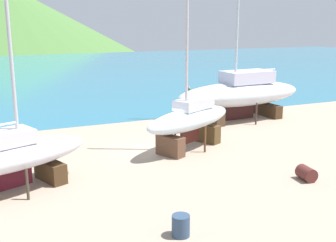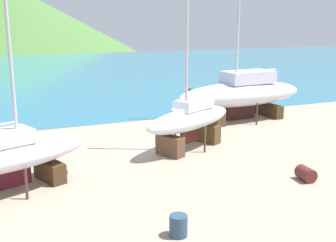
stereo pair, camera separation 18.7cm
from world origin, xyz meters
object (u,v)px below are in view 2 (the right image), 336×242
object	(u,v)px
sailboat_small_center	(242,93)
worker	(190,96)
sailboat_far_slipway	(10,156)
barrel_tipped_left	(306,174)
sailboat_mid_port	(190,119)
barrel_tipped_center	(178,226)

from	to	relation	value
sailboat_small_center	worker	distance (m)	6.53
sailboat_far_slipway	barrel_tipped_left	distance (m)	13.44
sailboat_far_slipway	sailboat_mid_port	world-z (taller)	sailboat_mid_port
barrel_tipped_left	barrel_tipped_center	xyz separation A→B (m)	(-7.70, -2.35, 0.05)
sailboat_small_center	barrel_tipped_left	world-z (taller)	sailboat_small_center
sailboat_far_slipway	sailboat_mid_port	size ratio (longest dim) A/B	0.91
sailboat_small_center	sailboat_far_slipway	distance (m)	18.73
worker	barrel_tipped_left	xyz separation A→B (m)	(-3.08, -18.35, -0.57)
sailboat_mid_port	barrel_tipped_center	world-z (taller)	sailboat_mid_port
worker	barrel_tipped_center	size ratio (longest dim) A/B	2.26
sailboat_mid_port	worker	size ratio (longest dim) A/B	6.71
barrel_tipped_center	barrel_tipped_left	bearing A→B (deg)	16.98
barrel_tipped_center	sailboat_mid_port	bearing A→B (deg)	61.31
barrel_tipped_left	sailboat_small_center	bearing A→B (deg)	70.33
sailboat_far_slipway	sailboat_small_center	bearing A→B (deg)	3.84
sailboat_mid_port	barrel_tipped_center	size ratio (longest dim) A/B	15.19
sailboat_mid_port	barrel_tipped_left	size ratio (longest dim) A/B	12.93
sailboat_small_center	sailboat_far_slipway	bearing A→B (deg)	21.61
sailboat_small_center	barrel_tipped_center	world-z (taller)	sailboat_small_center
sailboat_far_slipway	worker	size ratio (longest dim) A/B	6.11
sailboat_small_center	barrel_tipped_center	distance (m)	18.81
sailboat_small_center	worker	xyz separation A→B (m)	(-1.22, 6.31, -1.16)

